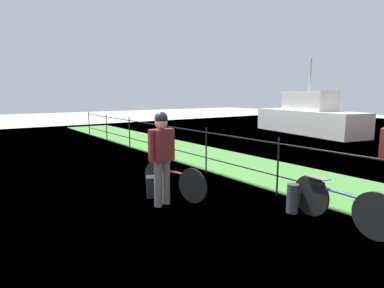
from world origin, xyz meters
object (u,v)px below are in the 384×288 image
at_px(mooring_bollard, 293,198).
at_px(moored_boat_mid, 308,118).
at_px(backpack_on_paving, 151,187).
at_px(bicycle_main, 173,180).
at_px(wooden_crate, 160,156).
at_px(terrier_dog, 161,146).
at_px(cyclist_person, 162,150).
at_px(bicycle_parked, 339,203).

distance_m(mooring_bollard, moored_boat_mid, 11.94).
height_order(backpack_on_paving, mooring_bollard, mooring_bollard).
xyz_separation_m(bicycle_main, wooden_crate, (-0.34, -0.08, 0.43)).
distance_m(terrier_dog, backpack_on_paving, 0.82).
bearing_deg(mooring_bollard, cyclist_person, -135.28).
xyz_separation_m(bicycle_main, bicycle_parked, (2.63, 1.29, 0.01)).
relative_size(wooden_crate, bicycle_parked, 0.20).
bearing_deg(bicycle_parked, cyclist_person, -144.41).
bearing_deg(bicycle_parked, moored_boat_mid, 126.93).
height_order(cyclist_person, mooring_bollard, cyclist_person).
relative_size(terrier_dog, moored_boat_mid, 0.05).
bearing_deg(moored_boat_mid, bicycle_parked, -53.07).
bearing_deg(terrier_dog, bicycle_parked, 24.94).
height_order(wooden_crate, cyclist_person, cyclist_person).
bearing_deg(mooring_bollard, moored_boat_mid, 123.73).
bearing_deg(cyclist_person, wooden_crate, 152.42).
height_order(wooden_crate, backpack_on_paving, wooden_crate).
relative_size(wooden_crate, terrier_dog, 1.09).
relative_size(mooring_bollard, moored_boat_mid, 0.08).
bearing_deg(wooden_crate, backpack_on_paving, -77.39).
xyz_separation_m(wooden_crate, terrier_dog, (0.02, 0.01, 0.20)).
bearing_deg(mooring_bollard, terrier_dog, -149.90).
relative_size(backpack_on_paving, moored_boat_mid, 0.06).
bearing_deg(moored_boat_mid, cyclist_person, -66.46).
xyz_separation_m(terrier_dog, backpack_on_paving, (0.03, -0.25, -0.78)).
relative_size(backpack_on_paving, mooring_bollard, 0.81).
bearing_deg(mooring_bollard, backpack_on_paving, -144.83).
relative_size(bicycle_main, wooden_crate, 4.48).
height_order(bicycle_main, cyclist_person, cyclist_person).
bearing_deg(terrier_dog, bicycle_main, 13.61).
bearing_deg(backpack_on_paving, wooden_crate, -50.99).
distance_m(backpack_on_paving, moored_boat_mid, 12.29).
distance_m(cyclist_person, backpack_on_paving, 0.98).
distance_m(terrier_dog, bicycle_parked, 3.31).
bearing_deg(terrier_dog, wooden_crate, -166.39).
bearing_deg(wooden_crate, moored_boat_mid, 111.50).
xyz_separation_m(cyclist_person, backpack_on_paving, (-0.55, 0.07, -0.80)).
xyz_separation_m(mooring_bollard, moored_boat_mid, (-6.62, 9.92, 0.56)).
height_order(cyclist_person, bicycle_parked, cyclist_person).
height_order(bicycle_parked, moored_boat_mid, moored_boat_mid).
bearing_deg(backpack_on_paving, cyclist_person, -160.90).
distance_m(cyclist_person, bicycle_parked, 2.98).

